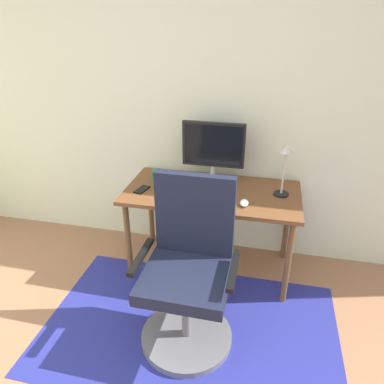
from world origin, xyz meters
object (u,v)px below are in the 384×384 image
(monitor, at_px, (213,147))
(coffee_cup, at_px, (157,177))
(cell_phone, at_px, (142,190))
(office_chair, at_px, (189,280))
(desk, at_px, (212,200))
(desk_lamp, at_px, (285,163))
(computer_mouse, at_px, (244,203))
(keyboard, at_px, (199,199))

(monitor, distance_m, coffee_cup, 0.49)
(coffee_cup, bearing_deg, cell_phone, -118.09)
(coffee_cup, xyz_separation_m, office_chair, (0.43, -0.75, -0.33))
(monitor, bearing_deg, desk, -81.09)
(monitor, xyz_separation_m, office_chair, (0.01, -0.90, -0.55))
(cell_phone, relative_size, desk_lamp, 0.36)
(computer_mouse, distance_m, office_chair, 0.67)
(desk, bearing_deg, cell_phone, -168.62)
(keyboard, xyz_separation_m, coffee_cup, (-0.38, 0.22, 0.05))
(coffee_cup, relative_size, desk_lamp, 0.28)
(monitor, distance_m, computer_mouse, 0.53)
(coffee_cup, height_order, cell_phone, coffee_cup)
(coffee_cup, relative_size, cell_phone, 0.78)
(keyboard, distance_m, computer_mouse, 0.32)
(desk, height_order, coffee_cup, coffee_cup)
(keyboard, bearing_deg, monitor, 84.69)
(office_chair, bearing_deg, keyboard, 95.37)
(keyboard, relative_size, office_chair, 0.40)
(monitor, bearing_deg, coffee_cup, -160.27)
(monitor, distance_m, office_chair, 1.06)
(coffee_cup, relative_size, office_chair, 0.10)
(monitor, distance_m, cell_phone, 0.64)
(coffee_cup, bearing_deg, office_chair, -60.53)
(desk, bearing_deg, coffee_cup, 174.68)
(monitor, relative_size, office_chair, 0.45)
(computer_mouse, bearing_deg, desk, 145.83)
(desk_lamp, height_order, office_chair, desk_lamp)
(computer_mouse, relative_size, office_chair, 0.10)
(cell_phone, bearing_deg, coffee_cup, 73.98)
(keyboard, distance_m, coffee_cup, 0.44)
(computer_mouse, height_order, cell_phone, computer_mouse)
(keyboard, bearing_deg, cell_phone, 171.00)
(desk_lamp, bearing_deg, cell_phone, -171.71)
(cell_phone, distance_m, office_chair, 0.84)
(computer_mouse, relative_size, desk_lamp, 0.27)
(cell_phone, bearing_deg, office_chair, -38.24)
(monitor, distance_m, keyboard, 0.46)
(desk, bearing_deg, desk_lamp, 5.06)
(monitor, distance_m, desk_lamp, 0.56)
(desk_lamp, bearing_deg, monitor, 164.92)
(monitor, bearing_deg, office_chair, -89.25)
(desk, xyz_separation_m, coffee_cup, (-0.44, 0.04, 0.13))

